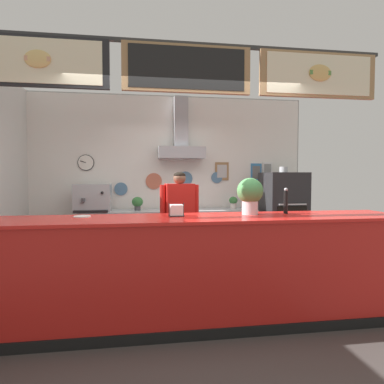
# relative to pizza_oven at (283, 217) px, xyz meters

# --- Properties ---
(ground_plane) EXTENTS (5.95, 5.95, 0.00)m
(ground_plane) POSITION_rel_pizza_oven_xyz_m (-1.92, -1.71, -0.78)
(ground_plane) COLOR #3F3A38
(back_wall_assembly) EXTENTS (4.96, 2.66, 2.93)m
(back_wall_assembly) POSITION_rel_pizza_oven_xyz_m (-1.91, 0.48, 0.80)
(back_wall_assembly) COLOR gray
(back_wall_assembly) RESTS_ON ground_plane
(service_counter) EXTENTS (4.43, 0.75, 1.08)m
(service_counter) POSITION_rel_pizza_oven_xyz_m (-1.92, -2.15, -0.24)
(service_counter) COLOR red
(service_counter) RESTS_ON ground_plane
(back_prep_counter) EXTENTS (2.97, 0.58, 0.90)m
(back_prep_counter) POSITION_rel_pizza_oven_xyz_m (-1.93, 0.25, -0.33)
(back_prep_counter) COLOR #B7BABF
(back_prep_counter) RESTS_ON ground_plane
(pizza_oven) EXTENTS (0.67, 0.73, 1.65)m
(pizza_oven) POSITION_rel_pizza_oven_xyz_m (0.00, 0.00, 0.00)
(pizza_oven) COLOR #232326
(pizza_oven) RESTS_ON ground_plane
(shop_worker) EXTENTS (0.54, 0.26, 1.54)m
(shop_worker) POSITION_rel_pizza_oven_xyz_m (-1.90, -0.90, 0.05)
(shop_worker) COLOR #232328
(shop_worker) RESTS_ON ground_plane
(espresso_machine) EXTENTS (0.59, 0.47, 0.45)m
(espresso_machine) POSITION_rel_pizza_oven_xyz_m (-3.22, 0.22, 0.35)
(espresso_machine) COLOR #B7BABF
(espresso_machine) RESTS_ON back_prep_counter
(potted_oregano) EXTENTS (0.15, 0.15, 0.22)m
(potted_oregano) POSITION_rel_pizza_oven_xyz_m (-0.81, 0.27, 0.25)
(potted_oregano) COLOR beige
(potted_oregano) RESTS_ON back_prep_counter
(potted_thyme) EXTENTS (0.19, 0.19, 0.23)m
(potted_thyme) POSITION_rel_pizza_oven_xyz_m (-2.50, 0.26, 0.26)
(potted_thyme) COLOR #4C4C51
(potted_thyme) RESTS_ON back_prep_counter
(napkin_holder) EXTENTS (0.16, 0.15, 0.13)m
(napkin_holder) POSITION_rel_pizza_oven_xyz_m (-2.06, -2.05, 0.35)
(napkin_holder) COLOR #262628
(napkin_holder) RESTS_ON service_counter
(condiment_plate) EXTENTS (0.16, 0.16, 0.01)m
(condiment_plate) POSITION_rel_pizza_oven_xyz_m (-2.99, -2.01, 0.31)
(condiment_plate) COLOR white
(condiment_plate) RESTS_ON service_counter
(basil_vase) EXTENTS (0.27, 0.27, 0.39)m
(basil_vase) POSITION_rel_pizza_oven_xyz_m (-1.28, -2.03, 0.51)
(basil_vase) COLOR silver
(basil_vase) RESTS_ON service_counter
(pepper_grinder) EXTENTS (0.04, 0.04, 0.28)m
(pepper_grinder) POSITION_rel_pizza_oven_xyz_m (-0.86, -2.00, 0.44)
(pepper_grinder) COLOR black
(pepper_grinder) RESTS_ON service_counter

